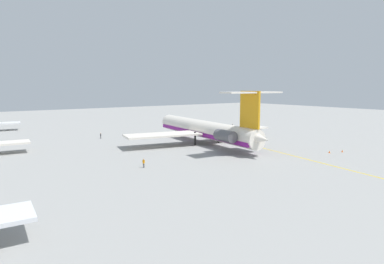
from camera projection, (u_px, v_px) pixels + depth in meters
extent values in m
plane|color=gray|center=(242.00, 143.00, 89.25)|extent=(331.33, 331.33, 0.00)
cylinder|color=silver|center=(204.00, 129.00, 88.51)|extent=(43.16, 8.63, 4.58)
cone|color=silver|center=(169.00, 122.00, 106.89)|extent=(5.16, 4.83, 4.39)
cone|color=silver|center=(258.00, 138.00, 70.07)|extent=(7.02, 4.51, 3.89)
cube|color=#7A197F|center=(204.00, 133.00, 88.65)|extent=(42.22, 8.63, 1.01)
cube|color=silver|center=(163.00, 135.00, 83.55)|extent=(10.80, 20.11, 0.46)
cube|color=silver|center=(237.00, 129.00, 95.32)|extent=(7.34, 19.14, 0.46)
cylinder|color=#515156|center=(225.00, 136.00, 73.97)|extent=(5.95, 3.19, 2.66)
cube|color=silver|center=(228.00, 136.00, 74.37)|extent=(3.56, 1.78, 0.55)
cylinder|color=#515156|center=(251.00, 134.00, 77.63)|extent=(5.95, 3.19, 2.66)
cube|color=silver|center=(248.00, 134.00, 77.24)|extent=(3.56, 1.78, 0.55)
cube|color=orange|center=(250.00, 110.00, 71.71)|extent=(6.21, 1.04, 8.11)
cube|color=silver|center=(238.00, 93.00, 68.97)|extent=(4.91, 7.05, 0.32)
cube|color=silver|center=(264.00, 92.00, 72.62)|extent=(4.91, 7.05, 0.32)
cylinder|color=black|center=(181.00, 131.00, 100.03)|extent=(0.50, 0.50, 3.47)
cylinder|color=black|center=(195.00, 138.00, 85.75)|extent=(0.50, 0.50, 3.47)
cylinder|color=black|center=(218.00, 136.00, 89.39)|extent=(0.50, 0.50, 3.47)
cylinder|color=black|center=(144.00, 166.00, 61.86)|extent=(0.10, 0.10, 0.84)
cylinder|color=black|center=(143.00, 166.00, 61.80)|extent=(0.10, 0.10, 0.84)
cylinder|color=orange|center=(144.00, 162.00, 61.73)|extent=(0.28, 0.28, 0.66)
sphere|color=tan|center=(144.00, 159.00, 61.66)|extent=(0.26, 0.26, 0.26)
cylinder|color=orange|center=(145.00, 161.00, 61.80)|extent=(0.08, 0.08, 0.56)
cylinder|color=orange|center=(143.00, 162.00, 61.65)|extent=(0.08, 0.08, 0.56)
cylinder|color=black|center=(232.00, 127.00, 120.08)|extent=(0.10, 0.10, 0.85)
cylinder|color=black|center=(233.00, 127.00, 119.98)|extent=(0.10, 0.10, 0.85)
cylinder|color=gray|center=(232.00, 125.00, 119.93)|extent=(0.28, 0.28, 0.67)
sphere|color=#DBB28E|center=(233.00, 124.00, 119.86)|extent=(0.26, 0.26, 0.26)
cylinder|color=gray|center=(232.00, 125.00, 120.05)|extent=(0.08, 0.08, 0.57)
cylinder|color=gray|center=(233.00, 125.00, 119.80)|extent=(0.08, 0.08, 0.57)
cylinder|color=black|center=(101.00, 137.00, 96.60)|extent=(0.10, 0.10, 0.81)
cylinder|color=black|center=(101.00, 137.00, 96.47)|extent=(0.10, 0.10, 0.81)
cylinder|color=#262628|center=(101.00, 135.00, 96.44)|extent=(0.27, 0.27, 0.64)
sphere|color=tan|center=(101.00, 133.00, 96.38)|extent=(0.25, 0.25, 0.25)
cylinder|color=#262628|center=(101.00, 135.00, 96.60)|extent=(0.07, 0.07, 0.54)
cylinder|color=#262628|center=(100.00, 135.00, 96.28)|extent=(0.07, 0.07, 0.54)
cone|color=#EA590F|center=(329.00, 152.00, 75.68)|extent=(0.40, 0.40, 0.55)
cone|color=#EA590F|center=(342.00, 151.00, 76.60)|extent=(0.40, 0.40, 0.55)
cube|color=gold|center=(230.00, 140.00, 94.53)|extent=(94.43, 14.37, 0.01)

